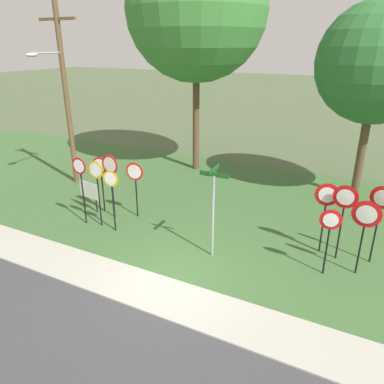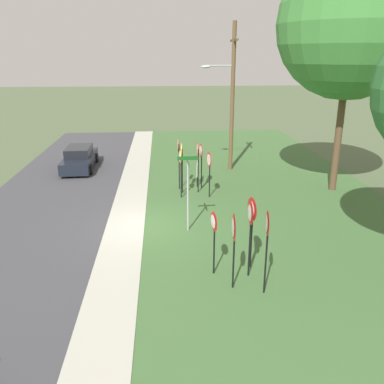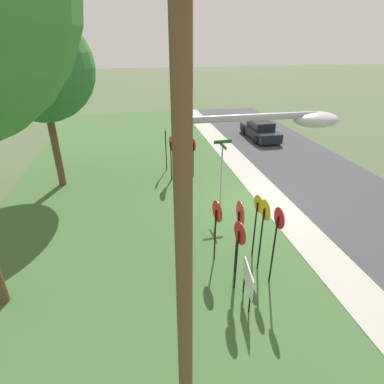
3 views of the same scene
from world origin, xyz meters
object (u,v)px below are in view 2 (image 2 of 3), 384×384
Objects in this scene: notice_board at (197,170)px; stop_sign_near_left at (209,165)px; stop_sign_far_center at (182,157)px; yield_sign_far_right at (250,221)px; yield_sign_center at (233,234)px; parked_hatchback_near at (80,158)px; yield_sign_near_left at (214,229)px; utility_pole at (230,93)px; stop_sign_near_right at (201,157)px; stop_sign_center_tall at (198,156)px; oak_tree_left at (352,24)px; street_name_post at (188,188)px; yield_sign_far_left at (252,216)px; stop_sign_far_left at (180,165)px; yield_sign_near_right at (267,233)px; stop_sign_far_right at (179,154)px.

stop_sign_near_left is at bearing 18.21° from notice_board.
yield_sign_far_right is (8.45, 1.67, 0.05)m from stop_sign_far_center.
yield_sign_center reaches higher than parked_hatchback_near.
yield_sign_far_right reaches higher than yield_sign_near_left.
utility_pole is (-12.81, 1.47, 2.72)m from yield_sign_far_right.
stop_sign_far_center is at bearing -63.19° from stop_sign_near_right.
oak_tree_left reaches higher than stop_sign_center_tall.
street_name_post is at bearing -163.41° from yield_sign_center.
yield_sign_far_left is 1.99× the size of notice_board.
stop_sign_near_right is at bearing 166.49° from street_name_post.
oak_tree_left is (4.45, 4.87, 3.49)m from utility_pole.
stop_sign_near_left is 8.34m from yield_sign_center.
yield_sign_near_left is at bearing 3.63° from stop_sign_far_center.
yield_sign_far_right is at bearing -3.68° from stop_sign_near_right.
stop_sign_far_center is 1.01× the size of yield_sign_far_right.
yield_sign_near_left is at bearing -0.41° from stop_sign_far_left.
yield_sign_center reaches higher than stop_sign_far_left.
yield_sign_near_right is at bearing -32.95° from oak_tree_left.
stop_sign_far_left is at bearing 178.85° from street_name_post.
notice_board is at bearing -166.87° from yield_sign_near_right.
stop_sign_far_right is 9.29m from yield_sign_far_right.
stop_sign_near_left is at bearing 35.12° from stop_sign_center_tall.
yield_sign_near_right reaches higher than stop_sign_far_center.
street_name_post is at bearing -18.51° from stop_sign_near_right.
yield_sign_far_right is (9.11, 1.80, 0.01)m from stop_sign_far_right.
stop_sign_near_left is 0.74× the size of street_name_post.
yield_sign_far_left is at bearing 13.69° from notice_board.
stop_sign_far_left is at bearing -174.14° from yield_sign_far_left.
yield_sign_far_right reaches higher than yield_sign_far_left.
street_name_post is (5.47, -1.06, 0.11)m from stop_sign_near_right.
parked_hatchback_near is at bearing -131.15° from stop_sign_far_center.
oak_tree_left reaches higher than stop_sign_near_left.
utility_pole is at bearing -177.19° from yield_sign_near_right.
yield_sign_far_right is at bearing -6.54° from utility_pole.
yield_sign_near_right is at bearing 36.49° from yield_sign_near_left.
stop_sign_far_left is at bearing -159.04° from yield_sign_near_right.
parked_hatchback_near is at bearing -138.64° from stop_sign_near_left.
stop_sign_far_left is 8.44m from yield_sign_center.
stop_sign_far_left reaches higher than stop_sign_near_right.
notice_board is at bearing 148.23° from stop_sign_far_left.
yield_sign_near_right is 0.56× the size of parked_hatchback_near.
notice_board is (-9.56, 0.35, -0.76)m from yield_sign_near_left.
oak_tree_left is (-0.66, 8.11, 6.43)m from stop_sign_far_left.
street_name_post is (4.75, -0.82, -0.10)m from stop_sign_center_tall.
oak_tree_left is (0.76, 8.14, 6.21)m from stop_sign_far_right.
oak_tree_left is (-7.80, 6.16, 6.28)m from yield_sign_far_left.
stop_sign_center_tall is at bearing 51.23° from parked_hatchback_near.
street_name_post is at bearing -19.06° from utility_pole.
street_name_post is at bearing -4.18° from stop_sign_far_left.
yield_sign_near_right is 1.58m from yield_sign_far_left.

